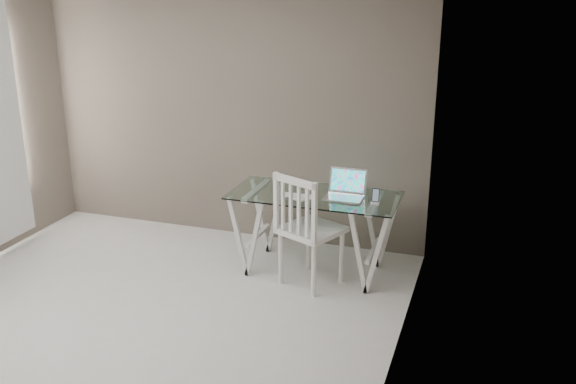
{
  "coord_description": "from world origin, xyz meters",
  "views": [
    {
      "loc": [
        2.54,
        -3.59,
        2.6
      ],
      "look_at": [
        0.91,
        1.31,
        0.85
      ],
      "focal_mm": 40.0,
      "sensor_mm": 36.0,
      "label": 1
    }
  ],
  "objects": [
    {
      "name": "room",
      "position": [
        -0.06,
        0.02,
        1.72
      ],
      "size": [
        4.5,
        4.52,
        2.71
      ],
      "color": "beige",
      "rests_on": "ground"
    },
    {
      "name": "laptop",
      "position": [
        1.33,
        1.65,
        0.8
      ],
      "size": [
        0.33,
        0.31,
        0.23
      ],
      "color": "silver",
      "rests_on": "desk"
    },
    {
      "name": "keyboard",
      "position": [
        0.94,
        1.51,
        0.75
      ],
      "size": [
        0.31,
        0.13,
        0.01
      ],
      "primitive_type": "cube",
      "color": "silver",
      "rests_on": "desk"
    },
    {
      "name": "phone_dock",
      "position": [
        1.62,
        1.54,
        0.78
      ],
      "size": [
        0.07,
        0.07,
        0.13
      ],
      "color": "white",
      "rests_on": "desk"
    },
    {
      "name": "chair",
      "position": [
        1.07,
        1.3,
        0.57
      ],
      "size": [
        0.62,
        0.62,
        1.03
      ],
      "rotation": [
        0.0,
        0.0,
        -0.42
      ],
      "color": "white",
      "rests_on": "ground"
    },
    {
      "name": "mouse",
      "position": [
        0.99,
        1.39,
        0.76
      ],
      "size": [
        0.12,
        0.07,
        0.04
      ],
      "primitive_type": "ellipsoid",
      "color": "white",
      "rests_on": "desk"
    },
    {
      "name": "desk",
      "position": [
        1.06,
        1.61,
        0.38
      ],
      "size": [
        1.5,
        0.7,
        0.75
      ],
      "color": "silver",
      "rests_on": "ground"
    }
  ]
}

